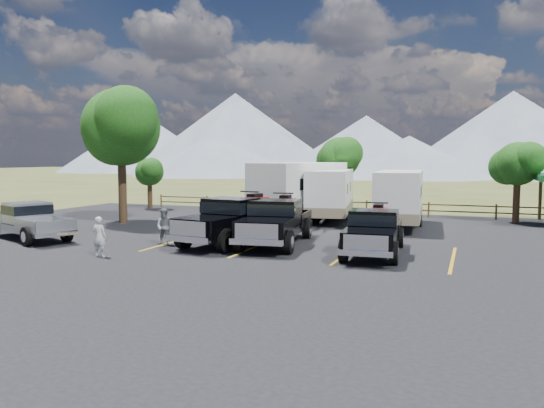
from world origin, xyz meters
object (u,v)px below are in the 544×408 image
(tree_big_nw, at_px, (121,127))
(person_b, at_px, (165,227))
(pickup_silver, at_px, (29,220))
(person_a, at_px, (99,237))
(trailer_left, at_px, (300,191))
(trailer_center, at_px, (331,194))
(rig_left, at_px, (234,219))
(rig_center, at_px, (277,220))
(trailer_right, at_px, (400,198))
(rig_right, at_px, (374,230))

(tree_big_nw, xyz_separation_m, person_b, (6.65, -6.00, -4.76))
(pickup_silver, height_order, person_a, pickup_silver)
(trailer_left, distance_m, trailer_center, 1.89)
(rig_left, xyz_separation_m, rig_center, (1.91, 0.32, -0.02))
(trailer_center, bearing_deg, rig_left, -109.85)
(trailer_center, bearing_deg, person_a, -118.80)
(pickup_silver, bearing_deg, rig_center, 126.00)
(person_a, bearing_deg, rig_left, -127.53)
(pickup_silver, bearing_deg, trailer_center, 159.38)
(trailer_right, bearing_deg, rig_center, -122.71)
(rig_center, bearing_deg, person_a, -142.44)
(rig_left, distance_m, rig_right, 6.37)
(pickup_silver, distance_m, person_b, 6.78)
(trailer_left, bearing_deg, rig_left, -81.49)
(trailer_left, xyz_separation_m, trailer_right, (5.95, -0.71, -0.23))
(trailer_right, xyz_separation_m, person_b, (-8.78, -9.80, -0.81))
(rig_right, height_order, pickup_silver, rig_right)
(rig_right, bearing_deg, person_a, -160.28)
(pickup_silver, bearing_deg, trailer_right, 146.26)
(pickup_silver, bearing_deg, rig_left, 126.99)
(rig_right, relative_size, person_b, 3.76)
(tree_big_nw, xyz_separation_m, trailer_right, (15.43, 3.79, -3.95))
(rig_center, bearing_deg, trailer_center, 83.21)
(trailer_left, bearing_deg, person_b, -94.95)
(trailer_right, bearing_deg, tree_big_nw, -170.21)
(rig_left, xyz_separation_m, trailer_left, (0.25, 8.88, 0.75))
(tree_big_nw, distance_m, trailer_center, 12.98)
(pickup_silver, bearing_deg, person_a, 89.83)
(rig_center, distance_m, pickup_silver, 11.57)
(rig_right, relative_size, trailer_center, 0.68)
(rig_left, distance_m, pickup_silver, 9.64)
(trailer_center, relative_size, pickup_silver, 1.46)
(tree_big_nw, distance_m, rig_center, 12.68)
(rig_left, distance_m, person_b, 3.06)
(rig_right, bearing_deg, rig_center, 164.62)
(trailer_left, height_order, person_a, trailer_left)
(trailer_center, relative_size, person_b, 5.53)
(rig_center, xyz_separation_m, rig_right, (4.44, -0.87, -0.11))
(trailer_center, bearing_deg, trailer_left, -160.08)
(trailer_left, xyz_separation_m, trailer_center, (1.64, 0.90, -0.23))
(tree_big_nw, height_order, trailer_center, tree_big_nw)
(rig_left, distance_m, rig_center, 1.93)
(person_a, height_order, person_b, person_b)
(rig_left, bearing_deg, trailer_center, 86.81)
(tree_big_nw, bearing_deg, rig_left, -25.34)
(trailer_left, bearing_deg, pickup_silver, -119.71)
(trailer_center, relative_size, person_a, 5.67)
(trailer_left, bearing_deg, rig_center, -68.92)
(trailer_right, bearing_deg, pickup_silver, -149.31)
(tree_big_nw, distance_m, person_a, 11.94)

